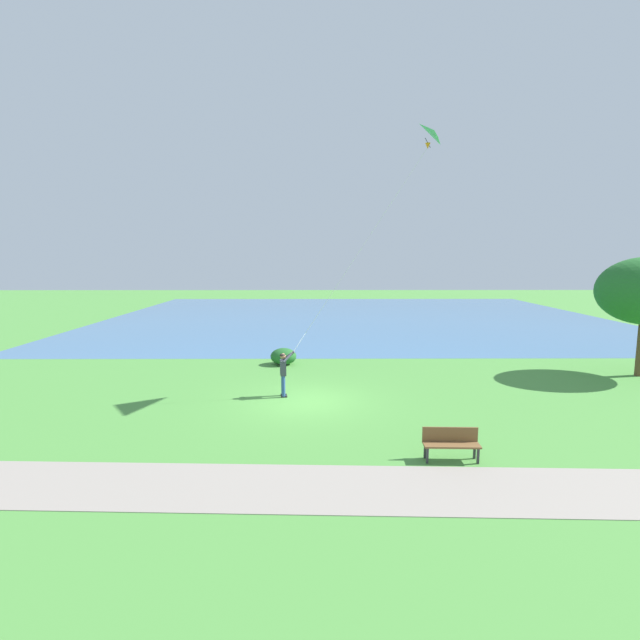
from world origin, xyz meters
name	(u,v)px	position (x,y,z in m)	size (l,w,h in m)	color
ground_plane	(305,401)	(0.00, 0.00, 0.00)	(120.00, 120.00, 0.00)	#4C8E3D
lake_water	(356,316)	(-25.48, 4.00, 0.00)	(36.00, 44.00, 0.01)	teal
walkway_path	(383,489)	(6.80, 2.00, 0.01)	(2.40, 32.00, 0.02)	gray
person_kite_flyer	(284,370)	(-0.62, -0.87, 1.05)	(0.52, 0.62, 1.83)	#232328
flying_kite	(419,139)	(-1.56, 4.38, 9.98)	(1.84, 5.54, 8.66)	green
park_bench_near_walkway	(451,442)	(5.20, 4.06, 0.51)	(0.49, 1.51, 0.88)	brown
lakeside_shrub	(283,356)	(-6.14, -1.27, 0.42)	(1.20, 1.32, 0.84)	#236028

